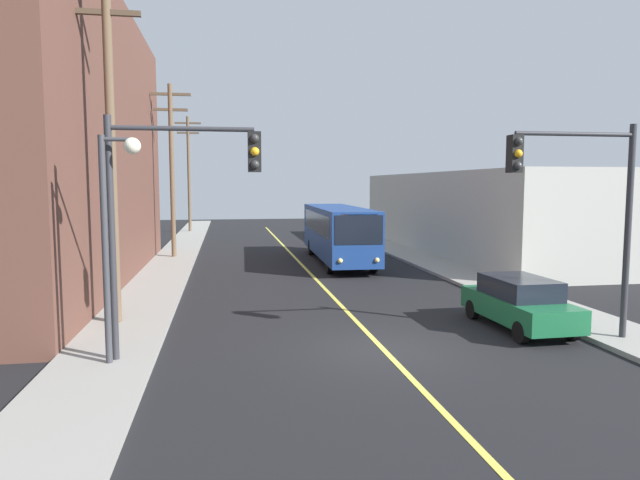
{
  "coord_description": "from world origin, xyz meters",
  "views": [
    {
      "loc": [
        -4.19,
        -14.5,
        4.47
      ],
      "look_at": [
        0.0,
        10.4,
        2.0
      ],
      "focal_mm": 31.56,
      "sensor_mm": 36.0,
      "label": 1
    }
  ],
  "objects_px": {
    "street_lamp_left": "(114,216)",
    "parked_car_green": "(519,302)",
    "utility_pole_far": "(189,169)",
    "traffic_signal_right_corner": "(580,191)",
    "utility_pole_near": "(111,130)",
    "utility_pole_mid": "(172,163)",
    "traffic_signal_left_corner": "(175,192)",
    "city_bus": "(338,231)",
    "fire_hydrant": "(508,283)"
  },
  "relations": [
    {
      "from": "parked_car_green",
      "to": "utility_pole_far",
      "type": "distance_m",
      "value": 40.51
    },
    {
      "from": "traffic_signal_left_corner",
      "to": "traffic_signal_right_corner",
      "type": "height_order",
      "value": "same"
    },
    {
      "from": "utility_pole_near",
      "to": "traffic_signal_left_corner",
      "type": "bearing_deg",
      "value": -60.85
    },
    {
      "from": "utility_pole_near",
      "to": "traffic_signal_right_corner",
      "type": "relative_size",
      "value": 1.83
    },
    {
      "from": "traffic_signal_right_corner",
      "to": "street_lamp_left",
      "type": "xyz_separation_m",
      "value": [
        -12.24,
        -0.0,
        -0.56
      ]
    },
    {
      "from": "parked_car_green",
      "to": "utility_pole_far",
      "type": "xyz_separation_m",
      "value": [
        -12.29,
        38.26,
        5.14
      ]
    },
    {
      "from": "city_bus",
      "to": "street_lamp_left",
      "type": "distance_m",
      "value": 20.02
    },
    {
      "from": "parked_car_green",
      "to": "traffic_signal_right_corner",
      "type": "bearing_deg",
      "value": -71.09
    },
    {
      "from": "parked_car_green",
      "to": "traffic_signal_left_corner",
      "type": "bearing_deg",
      "value": -170.96
    },
    {
      "from": "traffic_signal_left_corner",
      "to": "fire_hydrant",
      "type": "height_order",
      "value": "traffic_signal_left_corner"
    },
    {
      "from": "parked_car_green",
      "to": "city_bus",
      "type": "bearing_deg",
      "value": 99.18
    },
    {
      "from": "utility_pole_near",
      "to": "traffic_signal_right_corner",
      "type": "bearing_deg",
      "value": -17.96
    },
    {
      "from": "city_bus",
      "to": "traffic_signal_left_corner",
      "type": "xyz_separation_m",
      "value": [
        -7.61,
        -17.51,
        2.49
      ]
    },
    {
      "from": "utility_pole_near",
      "to": "fire_hydrant",
      "type": "relative_size",
      "value": 13.08
    },
    {
      "from": "utility_pole_mid",
      "to": "traffic_signal_left_corner",
      "type": "relative_size",
      "value": 1.71
    },
    {
      "from": "traffic_signal_right_corner",
      "to": "fire_hydrant",
      "type": "height_order",
      "value": "traffic_signal_right_corner"
    },
    {
      "from": "city_bus",
      "to": "street_lamp_left",
      "type": "xyz_separation_m",
      "value": [
        -9.03,
        -17.77,
        1.92
      ]
    },
    {
      "from": "utility_pole_mid",
      "to": "traffic_signal_left_corner",
      "type": "height_order",
      "value": "utility_pole_mid"
    },
    {
      "from": "traffic_signal_left_corner",
      "to": "traffic_signal_right_corner",
      "type": "relative_size",
      "value": 1.0
    },
    {
      "from": "parked_car_green",
      "to": "traffic_signal_right_corner",
      "type": "relative_size",
      "value": 0.74
    },
    {
      "from": "utility_pole_near",
      "to": "utility_pole_far",
      "type": "relative_size",
      "value": 1.03
    },
    {
      "from": "traffic_signal_left_corner",
      "to": "traffic_signal_right_corner",
      "type": "xyz_separation_m",
      "value": [
        10.82,
        -0.25,
        0.0
      ]
    },
    {
      "from": "parked_car_green",
      "to": "utility_pole_near",
      "type": "xyz_separation_m",
      "value": [
        -12.4,
        2.35,
        5.32
      ]
    },
    {
      "from": "parked_car_green",
      "to": "utility_pole_mid",
      "type": "distance_m",
      "value": 23.03
    },
    {
      "from": "parked_car_green",
      "to": "utility_pole_far",
      "type": "relative_size",
      "value": 0.42
    },
    {
      "from": "parked_car_green",
      "to": "fire_hydrant",
      "type": "relative_size",
      "value": 5.29
    },
    {
      "from": "city_bus",
      "to": "parked_car_green",
      "type": "bearing_deg",
      "value": -80.82
    },
    {
      "from": "fire_hydrant",
      "to": "traffic_signal_right_corner",
      "type": "bearing_deg",
      "value": -102.62
    },
    {
      "from": "utility_pole_far",
      "to": "traffic_signal_left_corner",
      "type": "relative_size",
      "value": 1.77
    },
    {
      "from": "utility_pole_mid",
      "to": "traffic_signal_right_corner",
      "type": "distance_m",
      "value": 24.47
    },
    {
      "from": "utility_pole_mid",
      "to": "utility_pole_far",
      "type": "distance_m",
      "value": 19.29
    },
    {
      "from": "utility_pole_far",
      "to": "traffic_signal_right_corner",
      "type": "bearing_deg",
      "value": -72.14
    },
    {
      "from": "utility_pole_near",
      "to": "utility_pole_mid",
      "type": "xyz_separation_m",
      "value": [
        0.31,
        16.61,
        -0.37
      ]
    },
    {
      "from": "parked_car_green",
      "to": "traffic_signal_left_corner",
      "type": "xyz_separation_m",
      "value": [
        -10.18,
        -1.62,
        3.46
      ]
    },
    {
      "from": "city_bus",
      "to": "utility_pole_near",
      "type": "xyz_separation_m",
      "value": [
        -9.83,
        -13.54,
        4.34
      ]
    },
    {
      "from": "street_lamp_left",
      "to": "parked_car_green",
      "type": "bearing_deg",
      "value": 9.19
    },
    {
      "from": "street_lamp_left",
      "to": "utility_pole_near",
      "type": "bearing_deg",
      "value": 100.71
    },
    {
      "from": "traffic_signal_left_corner",
      "to": "fire_hydrant",
      "type": "xyz_separation_m",
      "value": [
        12.26,
        6.17,
        -3.72
      ]
    },
    {
      "from": "traffic_signal_left_corner",
      "to": "parked_car_green",
      "type": "bearing_deg",
      "value": 9.04
    },
    {
      "from": "utility_pole_mid",
      "to": "street_lamp_left",
      "type": "distance_m",
      "value": 20.95
    },
    {
      "from": "parked_car_green",
      "to": "traffic_signal_right_corner",
      "type": "distance_m",
      "value": 3.99
    },
    {
      "from": "utility_pole_near",
      "to": "utility_pole_mid",
      "type": "distance_m",
      "value": 16.62
    },
    {
      "from": "parked_car_green",
      "to": "street_lamp_left",
      "type": "xyz_separation_m",
      "value": [
        -11.6,
        -1.88,
        2.9
      ]
    },
    {
      "from": "street_lamp_left",
      "to": "fire_hydrant",
      "type": "height_order",
      "value": "street_lamp_left"
    },
    {
      "from": "parked_car_green",
      "to": "fire_hydrant",
      "type": "height_order",
      "value": "parked_car_green"
    },
    {
      "from": "utility_pole_far",
      "to": "traffic_signal_left_corner",
      "type": "bearing_deg",
      "value": -86.98
    },
    {
      "from": "utility_pole_near",
      "to": "street_lamp_left",
      "type": "distance_m",
      "value": 4.94
    },
    {
      "from": "utility_pole_near",
      "to": "traffic_signal_right_corner",
      "type": "distance_m",
      "value": 13.83
    },
    {
      "from": "utility_pole_near",
      "to": "utility_pole_far",
      "type": "height_order",
      "value": "utility_pole_near"
    },
    {
      "from": "utility_pole_mid",
      "to": "utility_pole_near",
      "type": "bearing_deg",
      "value": -91.06
    }
  ]
}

